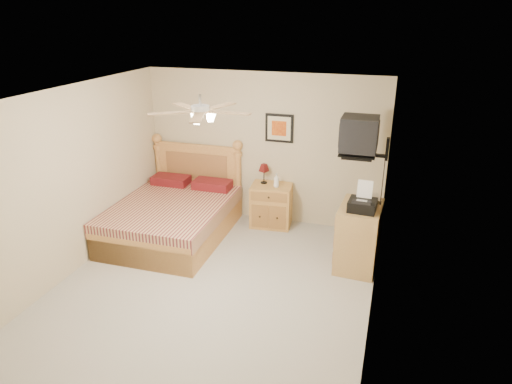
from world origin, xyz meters
The scene contains 17 objects.
floor centered at (0.00, 0.00, 0.00)m, with size 4.50×4.50×0.00m, color #A7A196.
ceiling centered at (0.00, 0.00, 2.50)m, with size 4.00×4.50×0.04m, color white.
wall_back centered at (0.00, 2.25, 1.25)m, with size 4.00×0.04×2.50m, color #C6B591.
wall_front centered at (0.00, -2.25, 1.25)m, with size 4.00×0.04×2.50m, color #C6B591.
wall_left centered at (-2.00, 0.00, 1.25)m, with size 0.04×4.50×2.50m, color #C6B591.
wall_right centered at (2.00, 0.00, 1.25)m, with size 0.04×4.50×2.50m, color #C6B591.
bed centered at (-1.17, 1.12, 0.69)m, with size 1.62×2.13×1.38m, color #C27940, non-canonical shape.
nightstand centered at (0.22, 2.00, 0.36)m, with size 0.66×0.49×0.71m, color #C48442.
table_lamp centered at (0.06, 2.07, 0.88)m, with size 0.18×0.18×0.33m, color #5B1111, non-canonical shape.
lotion_bottle centered at (0.31, 1.95, 0.83)m, with size 0.09×0.09×0.23m, color white.
framed_picture centered at (0.27, 2.23, 1.62)m, with size 0.46×0.04×0.46m, color black.
dresser centered at (1.73, 1.08, 0.46)m, with size 0.54×0.78×0.92m, color #AA7942.
fax_machine centered at (1.75, 0.94, 1.11)m, with size 0.36×0.38×0.38m, color black, non-canonical shape.
magazine_lower centered at (1.72, 1.31, 0.93)m, with size 0.20×0.26×0.02m, color #C1B59D.
magazine_upper centered at (1.75, 1.31, 0.96)m, with size 0.21×0.29×0.02m, color gray.
wall_tv centered at (1.75, 1.34, 1.81)m, with size 0.56×0.46×0.58m, color black, non-canonical shape.
ceiling_fan centered at (0.00, -0.20, 2.36)m, with size 1.14×1.14×0.28m, color white, non-canonical shape.
Camera 1 is at (2.05, -4.74, 3.38)m, focal length 32.00 mm.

